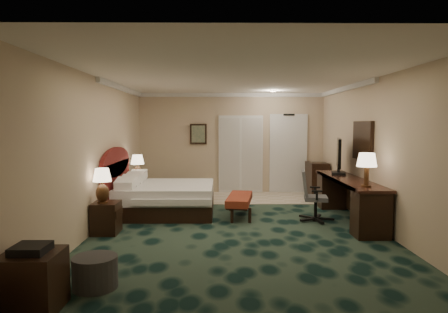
{
  "coord_description": "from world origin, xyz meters",
  "views": [
    {
      "loc": [
        -0.32,
        -7.11,
        1.87
      ],
      "look_at": [
        -0.24,
        0.6,
        1.24
      ],
      "focal_mm": 32.0,
      "sensor_mm": 36.0,
      "label": 1
    }
  ],
  "objects_px": {
    "nightstand_near": "(106,218)",
    "minibar": "(317,179)",
    "side_table": "(32,282)",
    "lamp_far": "(138,167)",
    "bed_bench": "(240,206)",
    "desk": "(348,200)",
    "lamp_near": "(102,186)",
    "desk_chair": "(316,196)",
    "nightstand_far": "(137,192)",
    "bed": "(167,199)",
    "tv": "(339,157)",
    "ottoman": "(95,272)"
  },
  "relations": [
    {
      "from": "nightstand_near",
      "to": "minibar",
      "type": "height_order",
      "value": "minibar"
    },
    {
      "from": "side_table",
      "to": "minibar",
      "type": "xyz_separation_m",
      "value": [
        4.41,
        6.42,
        0.14
      ]
    },
    {
      "from": "nightstand_near",
      "to": "side_table",
      "type": "xyz_separation_m",
      "value": [
        0.07,
        -2.85,
        0.03
      ]
    },
    {
      "from": "lamp_far",
      "to": "bed_bench",
      "type": "height_order",
      "value": "lamp_far"
    },
    {
      "from": "desk",
      "to": "nightstand_near",
      "type": "bearing_deg",
      "value": -168.81
    },
    {
      "from": "lamp_near",
      "to": "minibar",
      "type": "relative_size",
      "value": 0.68
    },
    {
      "from": "desk_chair",
      "to": "minibar",
      "type": "bearing_deg",
      "value": 84.9
    },
    {
      "from": "nightstand_far",
      "to": "lamp_far",
      "type": "distance_m",
      "value": 0.58
    },
    {
      "from": "lamp_near",
      "to": "desk_chair",
      "type": "distance_m",
      "value": 3.95
    },
    {
      "from": "bed",
      "to": "desk",
      "type": "bearing_deg",
      "value": -10.43
    },
    {
      "from": "desk",
      "to": "desk_chair",
      "type": "relative_size",
      "value": 2.89
    },
    {
      "from": "minibar",
      "to": "nightstand_far",
      "type": "bearing_deg",
      "value": -166.49
    },
    {
      "from": "bed",
      "to": "tv",
      "type": "distance_m",
      "value": 3.71
    },
    {
      "from": "nightstand_near",
      "to": "side_table",
      "type": "bearing_deg",
      "value": -88.58
    },
    {
      "from": "side_table",
      "to": "ottoman",
      "type": "bearing_deg",
      "value": 51.22
    },
    {
      "from": "bed_bench",
      "to": "minibar",
      "type": "relative_size",
      "value": 1.45
    },
    {
      "from": "lamp_far",
      "to": "ottoman",
      "type": "distance_m",
      "value": 4.83
    },
    {
      "from": "nightstand_near",
      "to": "side_table",
      "type": "height_order",
      "value": "side_table"
    },
    {
      "from": "ottoman",
      "to": "lamp_near",
      "type": "bearing_deg",
      "value": 103.98
    },
    {
      "from": "minibar",
      "to": "desk",
      "type": "bearing_deg",
      "value": -90.95
    },
    {
      "from": "nightstand_far",
      "to": "nightstand_near",
      "type": "bearing_deg",
      "value": -90.36
    },
    {
      "from": "desk_chair",
      "to": "lamp_near",
      "type": "bearing_deg",
      "value": -157.9
    },
    {
      "from": "nightstand_far",
      "to": "desk_chair",
      "type": "xyz_separation_m",
      "value": [
        3.78,
        -1.66,
        0.2
      ]
    },
    {
      "from": "ottoman",
      "to": "minibar",
      "type": "xyz_separation_m",
      "value": [
        3.97,
        5.86,
        0.25
      ]
    },
    {
      "from": "nightstand_near",
      "to": "desk",
      "type": "xyz_separation_m",
      "value": [
        4.44,
        0.88,
        0.14
      ]
    },
    {
      "from": "tv",
      "to": "desk_chair",
      "type": "relative_size",
      "value": 0.99
    },
    {
      "from": "ottoman",
      "to": "tv",
      "type": "relative_size",
      "value": 0.53
    },
    {
      "from": "bed_bench",
      "to": "desk_chair",
      "type": "relative_size",
      "value": 1.29
    },
    {
      "from": "lamp_far",
      "to": "desk_chair",
      "type": "xyz_separation_m",
      "value": [
        3.76,
        -1.63,
        -0.38
      ]
    },
    {
      "from": "bed",
      "to": "nightstand_near",
      "type": "bearing_deg",
      "value": -118.39
    },
    {
      "from": "nightstand_near",
      "to": "minibar",
      "type": "bearing_deg",
      "value": 38.51
    },
    {
      "from": "bed",
      "to": "desk_chair",
      "type": "bearing_deg",
      "value": -13.41
    },
    {
      "from": "nightstand_far",
      "to": "desk_chair",
      "type": "height_order",
      "value": "desk_chair"
    },
    {
      "from": "ottoman",
      "to": "bed",
      "type": "bearing_deg",
      "value": 85.33
    },
    {
      "from": "ottoman",
      "to": "desk_chair",
      "type": "height_order",
      "value": "desk_chair"
    },
    {
      "from": "nightstand_near",
      "to": "ottoman",
      "type": "height_order",
      "value": "nightstand_near"
    },
    {
      "from": "nightstand_far",
      "to": "tv",
      "type": "distance_m",
      "value": 4.61
    },
    {
      "from": "lamp_near",
      "to": "desk_chair",
      "type": "relative_size",
      "value": 0.6
    },
    {
      "from": "bed",
      "to": "side_table",
      "type": "height_order",
      "value": "bed"
    },
    {
      "from": "bed",
      "to": "side_table",
      "type": "distance_m",
      "value": 4.46
    },
    {
      "from": "ottoman",
      "to": "side_table",
      "type": "relative_size",
      "value": 0.86
    },
    {
      "from": "ottoman",
      "to": "desk",
      "type": "relative_size",
      "value": 0.18
    },
    {
      "from": "desk",
      "to": "minibar",
      "type": "bearing_deg",
      "value": 89.05
    },
    {
      "from": "lamp_near",
      "to": "side_table",
      "type": "xyz_separation_m",
      "value": [
        0.11,
        -2.8,
        -0.53
      ]
    },
    {
      "from": "bed",
      "to": "bed_bench",
      "type": "xyz_separation_m",
      "value": [
        1.51,
        -0.32,
        -0.09
      ]
    },
    {
      "from": "desk",
      "to": "tv",
      "type": "height_order",
      "value": "tv"
    },
    {
      "from": "side_table",
      "to": "minibar",
      "type": "relative_size",
      "value": 0.68
    },
    {
      "from": "desk_chair",
      "to": "minibar",
      "type": "height_order",
      "value": "desk_chair"
    },
    {
      "from": "lamp_far",
      "to": "tv",
      "type": "xyz_separation_m",
      "value": [
        4.4,
        -0.94,
        0.32
      ]
    },
    {
      "from": "lamp_far",
      "to": "tv",
      "type": "bearing_deg",
      "value": -12.03
    }
  ]
}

